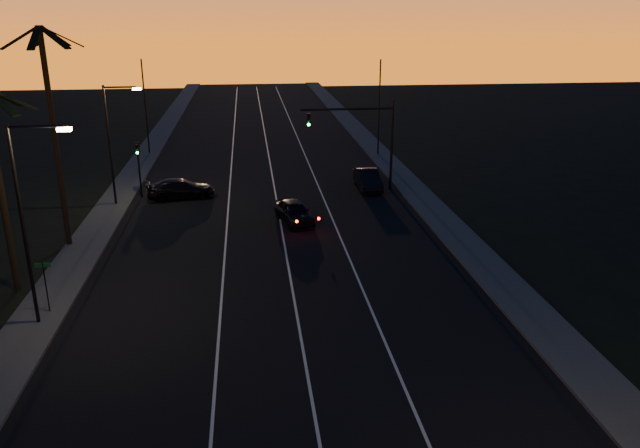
{
  "coord_description": "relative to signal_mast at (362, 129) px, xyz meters",
  "views": [
    {
      "loc": [
        -1.43,
        -6.1,
        13.29
      ],
      "look_at": [
        1.97,
        22.94,
        3.23
      ],
      "focal_mm": 35.0,
      "sensor_mm": 36.0,
      "label": 1
    }
  ],
  "objects": [
    {
      "name": "lead_car",
      "position": [
        -5.73,
        -7.23,
        -4.04
      ],
      "size": [
        2.83,
        5.03,
        1.46
      ],
      "color": "black",
      "rests_on": "road"
    },
    {
      "name": "palm_far",
      "position": [
        -19.34,
        -9.99,
        2.83
      ],
      "size": [
        4.25,
        4.16,
        12.53
      ],
      "color": "black",
      "rests_on": "ground"
    },
    {
      "name": "right_car",
      "position": [
        0.62,
        0.29,
        -4.01
      ],
      "size": [
        1.63,
        4.61,
        1.52
      ],
      "color": "black",
      "rests_on": "road"
    },
    {
      "name": "far_pole_right",
      "position": [
        3.86,
        12.01,
        -0.28
      ],
      "size": [
        0.14,
        0.14,
        9.0
      ],
      "primitive_type": "cylinder",
      "color": "black",
      "rests_on": "ground"
    },
    {
      "name": "signal_post",
      "position": [
        -16.64,
        -0.01,
        -1.89
      ],
      "size": [
        0.28,
        0.37,
        4.2
      ],
      "color": "black",
      "rests_on": "ground"
    },
    {
      "name": "street_sign",
      "position": [
        -17.94,
        -18.99,
        -3.13
      ],
      "size": [
        0.7,
        0.06,
        2.6
      ],
      "color": "black",
      "rests_on": "ground"
    },
    {
      "name": "sidewalk_left",
      "position": [
        -18.34,
        -9.99,
        -4.7
      ],
      "size": [
        2.4,
        170.0,
        0.16
      ],
      "primitive_type": "cube",
      "color": "#353533",
      "rests_on": "ground"
    },
    {
      "name": "far_pole_left",
      "position": [
        -18.14,
        15.01,
        -0.28
      ],
      "size": [
        0.14,
        0.14,
        9.0
      ],
      "primitive_type": "cylinder",
      "color": "black",
      "rests_on": "ground"
    },
    {
      "name": "streetlight_left_far",
      "position": [
        -17.82,
        -1.99,
        0.28
      ],
      "size": [
        2.55,
        0.26,
        8.5
      ],
      "color": "black",
      "rests_on": "ground"
    },
    {
      "name": "lane_stripe_left",
      "position": [
        -10.14,
        -9.99,
        -4.76
      ],
      "size": [
        0.12,
        160.0,
        0.01
      ],
      "primitive_type": "cube",
      "color": "silver",
      "rests_on": "road"
    },
    {
      "name": "streetlight_left_near",
      "position": [
        -17.84,
        -19.99,
        0.54
      ],
      "size": [
        2.55,
        0.26,
        9.0
      ],
      "color": "black",
      "rests_on": "ground"
    },
    {
      "name": "lane_stripe_right",
      "position": [
        -3.14,
        -9.99,
        -4.76
      ],
      "size": [
        0.12,
        160.0,
        0.01
      ],
      "primitive_type": "cube",
      "color": "silver",
      "rests_on": "road"
    },
    {
      "name": "signal_mast",
      "position": [
        0.0,
        0.0,
        0.0
      ],
      "size": [
        7.1,
        0.41,
        7.0
      ],
      "color": "black",
      "rests_on": "ground"
    },
    {
      "name": "road",
      "position": [
        -7.14,
        -9.99,
        -4.78
      ],
      "size": [
        20.0,
        170.0,
        0.01
      ],
      "primitive_type": "cube",
      "color": "black",
      "rests_on": "ground"
    },
    {
      "name": "cross_car",
      "position": [
        -13.67,
        -0.65,
        -4.05
      ],
      "size": [
        5.22,
        2.75,
        1.44
      ],
      "color": "black",
      "rests_on": "road"
    },
    {
      "name": "sidewalk_right",
      "position": [
        4.06,
        -9.99,
        -4.7
      ],
      "size": [
        2.4,
        170.0,
        0.16
      ],
      "primitive_type": "cube",
      "color": "#353533",
      "rests_on": "ground"
    },
    {
      "name": "lane_stripe_mid",
      "position": [
        -6.64,
        -9.99,
        -4.76
      ],
      "size": [
        0.12,
        160.0,
        0.01
      ],
      "primitive_type": "cube",
      "color": "silver",
      "rests_on": "road"
    }
  ]
}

